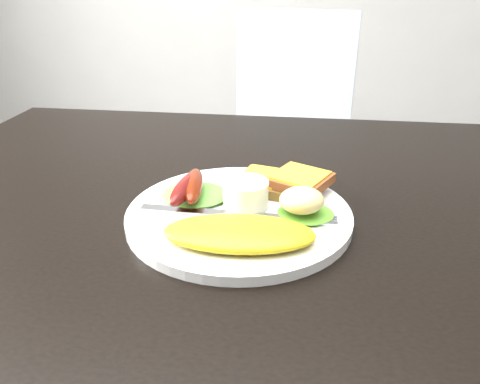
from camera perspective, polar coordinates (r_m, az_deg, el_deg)
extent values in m
cube|color=black|center=(0.61, 8.05, -3.41)|extent=(1.20, 0.80, 0.04)
cube|color=tan|center=(1.50, 6.00, 2.88)|extent=(0.44, 0.44, 0.05)
imported|color=navy|center=(1.39, 6.56, 15.59)|extent=(0.67, 0.56, 1.58)
cylinder|color=white|center=(0.57, -0.13, -2.81)|extent=(0.27, 0.27, 0.01)
ellipsoid|color=green|center=(0.60, -5.50, -0.27)|extent=(0.09, 0.08, 0.01)
ellipsoid|color=#5F9F2E|center=(0.56, 8.01, -2.56)|extent=(0.07, 0.06, 0.01)
ellipsoid|color=gold|center=(0.50, -0.11, -5.04)|extent=(0.17, 0.09, 0.02)
ellipsoid|color=maroon|center=(0.58, -6.65, 0.51)|extent=(0.03, 0.10, 0.02)
ellipsoid|color=#601505|center=(0.58, -5.67, 0.82)|extent=(0.04, 0.10, 0.02)
cylinder|color=white|center=(0.56, 0.68, -0.23)|extent=(0.07, 0.07, 0.03)
cube|color=olive|center=(0.62, 3.28, 1.15)|extent=(0.09, 0.09, 0.01)
cube|color=#95461B|center=(0.60, 7.30, 1.46)|extent=(0.09, 0.09, 0.01)
ellipsoid|color=beige|center=(0.54, 7.54, -0.99)|extent=(0.07, 0.07, 0.03)
cube|color=#ADAFB7|center=(0.55, -3.50, -2.58)|extent=(0.17, 0.02, 0.00)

